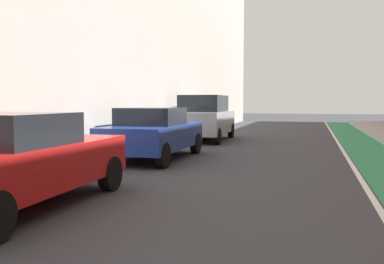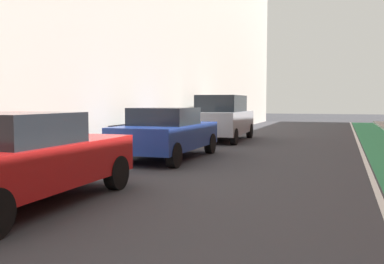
{
  "view_description": "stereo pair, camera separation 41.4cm",
  "coord_description": "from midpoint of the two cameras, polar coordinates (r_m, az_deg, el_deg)",
  "views": [
    {
      "loc": [
        1.41,
        5.07,
        1.71
      ],
      "look_at": [
        -0.36,
        11.26,
        1.24
      ],
      "focal_mm": 39.51,
      "sensor_mm": 36.0,
      "label": 1
    },
    {
      "loc": [
        1.8,
        5.19,
        1.71
      ],
      "look_at": [
        -0.36,
        11.26,
        1.24
      ],
      "focal_mm": 39.51,
      "sensor_mm": 36.0,
      "label": 2
    }
  ],
  "objects": [
    {
      "name": "ground_plane",
      "position": [
        13.13,
        8.78,
        -3.4
      ],
      "size": [
        97.04,
        97.04,
        0.0
      ],
      "primitive_type": "plane",
      "color": "#38383D"
    },
    {
      "name": "bike_lane_paint",
      "position": [
        15.12,
        22.51,
        -2.67
      ],
      "size": [
        1.6,
        44.11,
        0.0
      ],
      "primitive_type": "cube",
      "color": "#2D8451",
      "rests_on": "ground"
    },
    {
      "name": "lane_divider_stripe",
      "position": [
        15.05,
        19.11,
        -2.62
      ],
      "size": [
        0.12,
        44.11,
        0.0
      ],
      "primitive_type": "cube",
      "color": "white",
      "rests_on": "ground"
    },
    {
      "name": "parked_sedan_red",
      "position": [
        7.35,
        -24.28,
        -3.45
      ],
      "size": [
        2.0,
        4.33,
        1.53
      ],
      "color": "red",
      "rests_on": "ground"
    },
    {
      "name": "parked_sedan_blue",
      "position": [
        12.59,
        -6.15,
        -0.1
      ],
      "size": [
        1.94,
        4.33,
        1.53
      ],
      "color": "navy",
      "rests_on": "ground"
    },
    {
      "name": "parked_suv_silver",
      "position": [
        18.5,
        1.12,
        1.98
      ],
      "size": [
        2.08,
        4.6,
        1.98
      ],
      "color": "#9EA0A8",
      "rests_on": "ground"
    }
  ]
}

